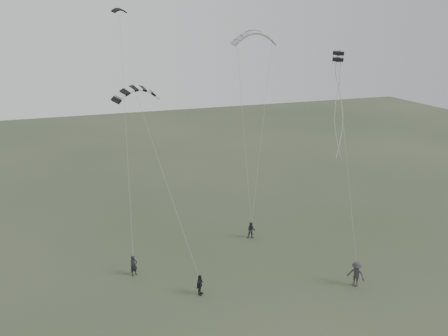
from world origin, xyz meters
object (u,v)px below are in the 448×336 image
object	(u,v)px
flyer_right	(251,230)
flyer_center	(200,285)
kite_box	(338,56)
flyer_far	(356,274)
flyer_left	(134,266)
kite_dark_small	(119,9)
kite_pale_large	(255,32)
kite_striped	(136,88)

from	to	relation	value
flyer_right	flyer_center	size ratio (longest dim) A/B	0.98
kite_box	flyer_far	bearing A→B (deg)	-100.52
flyer_right	flyer_center	world-z (taller)	flyer_center
flyer_left	flyer_right	distance (m)	11.08
kite_box	kite_dark_small	bearing A→B (deg)	138.48
flyer_far	kite_box	bearing A→B (deg)	139.26
kite_dark_small	flyer_center	bearing A→B (deg)	-111.16
kite_box	flyer_center	bearing A→B (deg)	-175.83
flyer_far	kite_box	world-z (taller)	kite_box
flyer_far	kite_pale_large	distance (m)	22.33
flyer_center	kite_striped	size ratio (longest dim) A/B	0.46
flyer_center	kite_dark_small	distance (m)	22.30
flyer_left	kite_box	world-z (taller)	kite_box
kite_dark_small	flyer_right	bearing A→B (deg)	-63.29
flyer_center	kite_dark_small	bearing A→B (deg)	53.60
flyer_right	kite_dark_small	xyz separation A→B (m)	(-9.59, 5.26, 18.60)
kite_pale_large	kite_striped	world-z (taller)	kite_pale_large
flyer_center	kite_pale_large	size ratio (longest dim) A/B	0.38
flyer_left	kite_dark_small	bearing A→B (deg)	59.34
flyer_left	kite_pale_large	bearing A→B (deg)	9.51
kite_box	flyer_right	bearing A→B (deg)	128.60
kite_striped	kite_box	size ratio (longest dim) A/B	4.94
flyer_far	flyer_center	bearing A→B (deg)	-141.06
flyer_far	kite_pale_large	world-z (taller)	kite_pale_large
kite_dark_small	kite_pale_large	bearing A→B (deg)	-33.92
flyer_right	kite_box	world-z (taller)	kite_box
flyer_left	kite_pale_large	world-z (taller)	kite_pale_large
flyer_right	flyer_center	xyz separation A→B (m)	(-6.73, -6.74, 0.01)
flyer_left	flyer_far	world-z (taller)	flyer_far
flyer_far	flyer_left	bearing A→B (deg)	-151.53
flyer_far	kite_striped	size ratio (longest dim) A/B	0.58
flyer_far	kite_dark_small	bearing A→B (deg)	-173.88
kite_pale_large	kite_box	bearing A→B (deg)	-70.40
flyer_right	kite_pale_large	size ratio (longest dim) A/B	0.37
kite_pale_large	kite_striped	xyz separation A→B (m)	(-11.85, -7.00, -3.52)
flyer_left	kite_dark_small	xyz separation A→B (m)	(1.17, 7.91, 18.55)
kite_striped	kite_dark_small	bearing A→B (deg)	71.16
flyer_right	kite_pale_large	distance (m)	17.75
kite_pale_large	flyer_right	bearing A→B (deg)	-106.31
kite_box	kite_striped	bearing A→B (deg)	161.50
flyer_right	flyer_far	distance (m)	10.38
kite_dark_small	flyer_left	bearing A→B (deg)	-132.97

